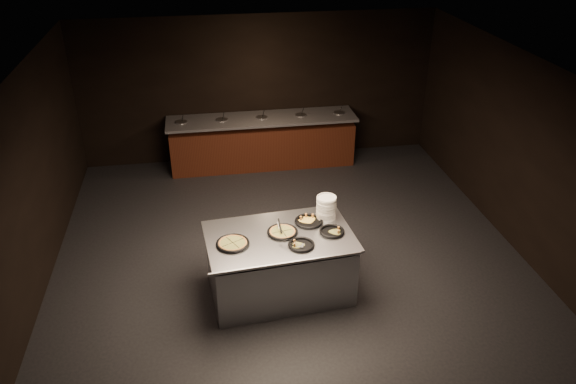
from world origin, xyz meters
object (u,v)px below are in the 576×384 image
Objects in this scene: serving_counter at (280,265)px; pan_cheese_whole at (282,232)px; plate_stack at (326,208)px; pan_veggie_whole at (233,243)px.

serving_counter is 4.93× the size of pan_cheese_whole.
plate_stack is 0.75× the size of pan_veggie_whole.
pan_veggie_whole is 0.69m from pan_cheese_whole.
serving_counter is 4.67× the size of pan_veggie_whole.
plate_stack reaches higher than serving_counter.
pan_veggie_whole is (-0.62, -0.11, 0.50)m from serving_counter.
serving_counter is at bearing 10.30° from pan_veggie_whole.
plate_stack is 0.73m from pan_cheese_whole.
plate_stack is (0.70, 0.34, 0.65)m from serving_counter.
plate_stack is 0.79× the size of pan_cheese_whole.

